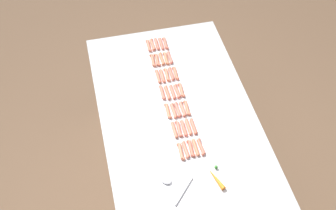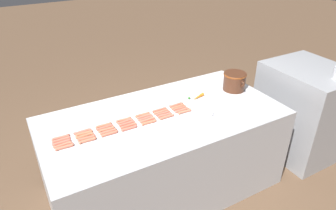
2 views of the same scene
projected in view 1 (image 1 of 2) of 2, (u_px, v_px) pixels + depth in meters
ground_plane at (180, 191)px, 3.74m from camera, size 20.00×20.00×0.00m
griddle_counter at (181, 163)px, 3.41m from camera, size 1.09×2.15×0.85m
hot_dog_0 at (165, 43)px, 3.64m from camera, size 0.03×0.14×0.02m
hot_dog_1 at (170, 57)px, 3.54m from camera, size 0.03×0.14×0.02m
hot_dog_2 at (176, 73)px, 3.42m from camera, size 0.03×0.14×0.02m
hot_dog_3 at (181, 90)px, 3.31m from camera, size 0.03×0.14×0.02m
hot_dog_4 at (187, 108)px, 3.20m from camera, size 0.03×0.14×0.02m
hot_dog_5 at (193, 126)px, 3.09m from camera, size 0.03×0.14×0.02m
hot_dog_6 at (201, 147)px, 2.98m from camera, size 0.03×0.14×0.02m
hot_dog_7 at (161, 44)px, 3.64m from camera, size 0.03×0.14×0.02m
hot_dog_8 at (166, 59)px, 3.53m from camera, size 0.03×0.14×0.02m
hot_dog_9 at (171, 74)px, 3.42m from camera, size 0.03×0.14×0.02m
hot_dog_10 at (177, 91)px, 3.31m from camera, size 0.03×0.14×0.02m
hot_dog_11 at (183, 109)px, 3.19m from camera, size 0.03×0.14×0.02m
hot_dog_12 at (188, 127)px, 3.09m from camera, size 0.03×0.14×0.02m
hot_dog_13 at (196, 147)px, 2.98m from camera, size 0.02×0.14×0.02m
hot_dog_14 at (157, 44)px, 3.64m from camera, size 0.02×0.14×0.02m
hot_dog_15 at (162, 59)px, 3.53m from camera, size 0.03×0.14×0.02m
hot_dog_16 at (167, 75)px, 3.41m from camera, size 0.03×0.14×0.02m
hot_dog_17 at (172, 92)px, 3.30m from camera, size 0.03×0.14×0.02m
hot_dog_18 at (178, 110)px, 3.19m from camera, size 0.03×0.14×0.02m
hot_dog_19 at (184, 128)px, 3.08m from camera, size 0.03×0.14×0.02m
hot_dog_20 at (191, 148)px, 2.97m from camera, size 0.03×0.14×0.02m
hot_dog_21 at (153, 45)px, 3.63m from camera, size 0.03×0.14×0.02m
hot_dog_22 at (157, 60)px, 3.52m from camera, size 0.03×0.14×0.02m
hot_dog_23 at (162, 76)px, 3.41m from camera, size 0.03×0.14×0.02m
hot_dog_24 at (167, 93)px, 3.30m from camera, size 0.03×0.14×0.02m
hot_dog_25 at (174, 111)px, 3.18m from camera, size 0.03×0.14×0.02m
hot_dog_26 at (179, 129)px, 3.08m from camera, size 0.03×0.14×0.02m
hot_dog_27 at (186, 150)px, 2.97m from camera, size 0.03×0.14×0.02m
hot_dog_28 at (149, 46)px, 3.63m from camera, size 0.03×0.14×0.02m
hot_dog_29 at (153, 61)px, 3.51m from camera, size 0.03×0.14×0.02m
hot_dog_30 at (158, 76)px, 3.40m from camera, size 0.03×0.14×0.02m
hot_dog_31 at (162, 93)px, 3.30m from camera, size 0.03×0.14×0.02m
hot_dog_32 at (168, 111)px, 3.18m from camera, size 0.03×0.14×0.02m
hot_dog_33 at (174, 130)px, 3.07m from camera, size 0.02×0.14×0.02m
hot_dog_34 at (181, 152)px, 2.96m from camera, size 0.03×0.14×0.02m
serving_spoon at (172, 184)px, 2.80m from camera, size 0.21×0.22×0.02m
carrot at (216, 178)px, 2.82m from camera, size 0.08×0.18×0.03m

